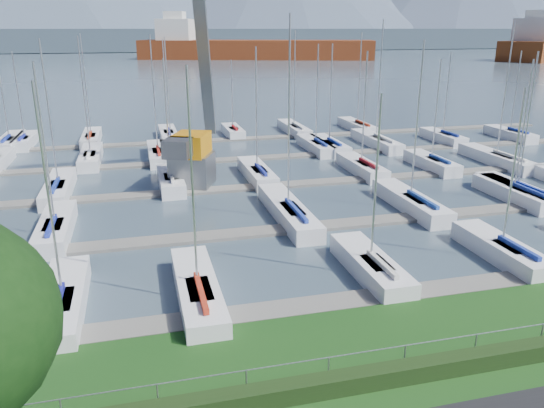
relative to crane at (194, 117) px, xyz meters
name	(u,v)px	position (x,y,z in m)	size (l,w,h in m)	color
water	(146,56)	(2.33, 231.10, -5.73)	(800.00, 540.00, 0.20)	#425361
hedge	(358,380)	(2.33, -29.30, -4.98)	(80.00, 0.70, 0.70)	black
fence	(355,353)	(2.33, -28.90, -4.13)	(0.04, 0.04, 80.00)	gray
foothill	(141,39)	(2.33, 301.10, 0.67)	(900.00, 80.00, 12.00)	#3C4A58
docks	(229,189)	(2.33, -2.90, -5.55)	(90.00, 41.60, 0.25)	gray
crane	(194,117)	(0.00, 0.00, 0.00)	(6.08, 13.48, 22.35)	slate
cargo_ship_mid	(246,50)	(43.03, 185.82, -1.77)	(98.90, 47.34, 21.50)	maroon
sailboat_fleet	(209,112)	(1.35, 0.76, 0.22)	(75.45, 49.64, 13.75)	silver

